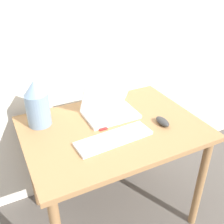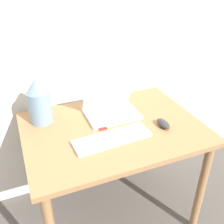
% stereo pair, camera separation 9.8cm
% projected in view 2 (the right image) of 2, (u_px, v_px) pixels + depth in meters
% --- Properties ---
extents(wall_back, '(6.00, 0.05, 2.50)m').
position_uv_depth(wall_back, '(86.00, 23.00, 1.64)').
color(wall_back, silver).
rests_on(wall_back, ground_plane).
extents(desk, '(1.03, 0.75, 0.75)m').
position_uv_depth(desk, '(113.00, 140.00, 1.59)').
color(desk, olive).
rests_on(desk, ground_plane).
extents(laptop, '(0.32, 0.23, 0.22)m').
position_uv_depth(laptop, '(111.00, 107.00, 1.63)').
color(laptop, white).
rests_on(laptop, desk).
extents(keyboard, '(0.44, 0.16, 0.02)m').
position_uv_depth(keyboard, '(112.00, 138.00, 1.42)').
color(keyboard, white).
rests_on(keyboard, desk).
extents(mouse, '(0.05, 0.11, 0.04)m').
position_uv_depth(mouse, '(163.00, 124.00, 1.53)').
color(mouse, '#2D2D2D').
rests_on(mouse, desk).
extents(vase, '(0.14, 0.14, 0.28)m').
position_uv_depth(vase, '(39.00, 101.00, 1.52)').
color(vase, slate).
rests_on(vase, desk).
extents(mp3_player, '(0.05, 0.06, 0.01)m').
position_uv_depth(mp3_player, '(102.00, 127.00, 1.52)').
color(mp3_player, red).
rests_on(mp3_player, desk).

